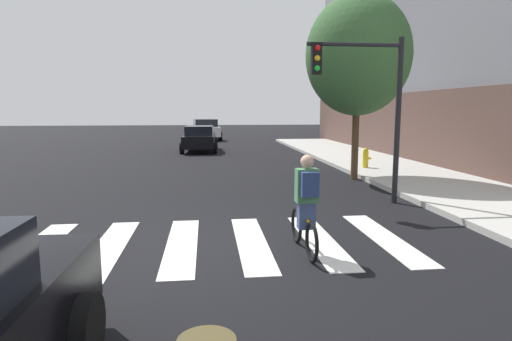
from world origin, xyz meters
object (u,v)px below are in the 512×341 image
object	(u,v)px
sedan_mid	(200,138)
street_tree_near	(358,55)
manhole_cover	(206,340)
traffic_light_near	(368,92)
sedan_far	(205,129)
cyclist	(306,205)
fire_hydrant	(366,158)

from	to	relation	value
sedan_mid	street_tree_near	world-z (taller)	street_tree_near
manhole_cover	traffic_light_near	distance (m)	7.93
sedan_mid	street_tree_near	size ratio (longest dim) A/B	0.70
sedan_far	street_tree_near	distance (m)	21.26
sedan_mid	cyclist	distance (m)	18.23
fire_hydrant	sedan_mid	bearing A→B (deg)	126.83
cyclist	street_tree_near	world-z (taller)	street_tree_near
sedan_mid	fire_hydrant	size ratio (longest dim) A/B	5.59
sedan_mid	sedan_far	bearing A→B (deg)	88.18
cyclist	street_tree_near	distance (m)	8.85
manhole_cover	fire_hydrant	world-z (taller)	fire_hydrant
manhole_cover	cyclist	distance (m)	3.17
sedan_mid	fire_hydrant	bearing A→B (deg)	-53.17
manhole_cover	cyclist	xyz separation A→B (m)	(1.67, 2.56, 0.84)
cyclist	street_tree_near	size ratio (longest dim) A/B	0.27
manhole_cover	sedan_far	bearing A→B (deg)	90.10
street_tree_near	sedan_mid	bearing A→B (deg)	117.17
sedan_mid	sedan_far	size ratio (longest dim) A/B	0.88
manhole_cover	street_tree_near	bearing A→B (deg)	62.71
manhole_cover	sedan_far	xyz separation A→B (m)	(-0.05, 30.31, 0.85)
traffic_light_near	street_tree_near	size ratio (longest dim) A/B	0.67
sedan_mid	traffic_light_near	size ratio (longest dim) A/B	1.04
fire_hydrant	street_tree_near	xyz separation A→B (m)	(-1.12, -1.87, 3.69)
cyclist	traffic_light_near	xyz separation A→B (m)	(2.39, 3.62, 2.02)
sedan_mid	manhole_cover	bearing A→B (deg)	-89.00
manhole_cover	cyclist	world-z (taller)	cyclist
sedan_far	traffic_light_near	bearing A→B (deg)	-80.33
cyclist	fire_hydrant	distance (m)	10.36
street_tree_near	cyclist	bearing A→B (deg)	-115.15
fire_hydrant	street_tree_near	world-z (taller)	street_tree_near
sedan_far	cyclist	size ratio (longest dim) A/B	2.90
cyclist	fire_hydrant	xyz separation A→B (m)	(4.60, 9.28, -0.31)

